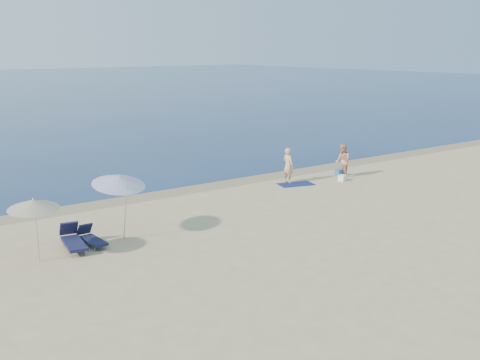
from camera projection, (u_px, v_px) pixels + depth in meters
The scene contains 10 objects.
wet_sand_strip at pixel (219, 184), 29.41m from camera, with size 240.00×1.60×0.00m, color #847254.
person_left at pixel (288, 165), 29.60m from camera, with size 0.64×0.42×1.75m, color tan.
person_right at pixel (343, 161), 30.88m from camera, with size 0.84×0.65×1.73m, color tan.
beach_towel at pixel (296, 184), 29.42m from camera, with size 1.71×0.95×0.03m, color #0E1849.
white_bag at pixel (342, 178), 30.17m from camera, with size 0.35×0.30×0.30m, color white.
blue_cooler at pixel (340, 173), 31.35m from camera, with size 0.48×0.34×0.34m, color #1C5C9A.
umbrella_near at pixel (119, 180), 20.82m from camera, with size 1.91×1.94×2.45m.
umbrella_far at pixel (33, 204), 18.54m from camera, with size 2.05×2.06×2.12m.
lounger_left at pixel (92, 239), 20.37m from camera, with size 0.52×1.50×0.66m.
lounger_right at pixel (73, 241), 19.98m from camera, with size 0.90×1.90×0.80m.
Camera 1 is at (-16.30, -4.20, 6.60)m, focal length 45.00 mm.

